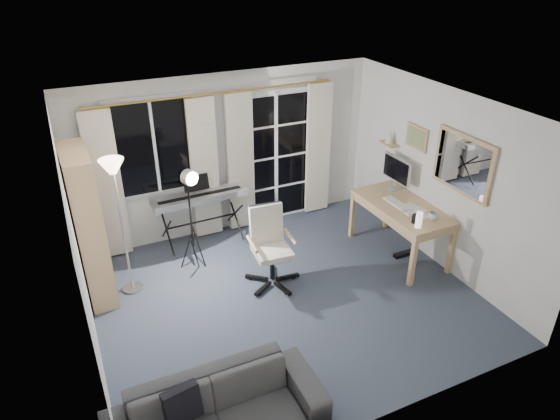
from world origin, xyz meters
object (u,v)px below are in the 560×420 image
at_px(torchiere_lamp, 115,188).
at_px(keyboard_piano, 200,198).
at_px(studio_light, 190,189).
at_px(bookshelf, 86,232).
at_px(sofa, 216,407).
at_px(monitor, 397,170).
at_px(office_chair, 269,239).
at_px(desk, 402,211).
at_px(mug, 433,215).

relative_size(torchiere_lamp, keyboard_piano, 1.32).
xyz_separation_m(torchiere_lamp, studio_light, (0.89, 0.10, -0.25)).
bearing_deg(bookshelf, studio_light, -1.34).
bearing_deg(torchiere_lamp, sofa, -83.28).
relative_size(torchiere_lamp, monitor, 3.18).
xyz_separation_m(office_chair, monitor, (2.10, 0.24, 0.47)).
distance_m(monitor, sofa, 4.21).
bearing_deg(bookshelf, monitor, -6.95).
xyz_separation_m(bookshelf, studio_light, (1.30, 0.01, 0.29)).
bearing_deg(studio_light, keyboard_piano, 41.37).
bearing_deg(desk, torchiere_lamp, 166.89).
bearing_deg(bookshelf, keyboard_piano, 19.56).
xyz_separation_m(studio_light, monitor, (2.90, -0.39, -0.12)).
bearing_deg(studio_light, monitor, -32.05).
xyz_separation_m(torchiere_lamp, office_chair, (1.69, -0.53, -0.83)).
bearing_deg(torchiere_lamp, monitor, -4.48).
relative_size(office_chair, sofa, 0.54).
height_order(bookshelf, studio_light, bookshelf).
relative_size(bookshelf, sofa, 1.00).
distance_m(bookshelf, office_chair, 2.21).
relative_size(keyboard_piano, mug, 10.61).
bearing_deg(monitor, studio_light, 170.91).
height_order(bookshelf, office_chair, bookshelf).
relative_size(torchiere_lamp, mug, 13.98).
relative_size(keyboard_piano, sofa, 0.71).
xyz_separation_m(studio_light, sofa, (-0.59, -2.64, -0.82)).
height_order(studio_light, desk, studio_light).
bearing_deg(sofa, monitor, 33.11).
bearing_deg(monitor, keyboard_piano, 157.90).
distance_m(keyboard_piano, sofa, 3.38).
xyz_separation_m(office_chair, mug, (2.00, -0.71, 0.23)).
distance_m(torchiere_lamp, desk, 3.75).
height_order(studio_light, mug, studio_light).
relative_size(monitor, mug, 4.40).
height_order(keyboard_piano, monitor, monitor).
bearing_deg(torchiere_lamp, keyboard_piano, 31.01).
distance_m(desk, monitor, 0.63).
distance_m(bookshelf, torchiere_lamp, 0.68).
distance_m(studio_light, sofa, 2.83).
xyz_separation_m(bookshelf, mug, (4.10, -1.34, -0.06)).
distance_m(bookshelf, desk, 4.10).
distance_m(office_chair, mug, 2.14).
relative_size(office_chair, monitor, 1.85).
bearing_deg(studio_light, desk, -41.64).
bearing_deg(desk, sofa, -152.74).
height_order(office_chair, monitor, monitor).
xyz_separation_m(keyboard_piano, mug, (2.54, -1.95, 0.10)).
bearing_deg(mug, torchiere_lamp, 161.36).
bearing_deg(office_chair, keyboard_piano, 117.98).
bearing_deg(torchiere_lamp, bookshelf, 167.80).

